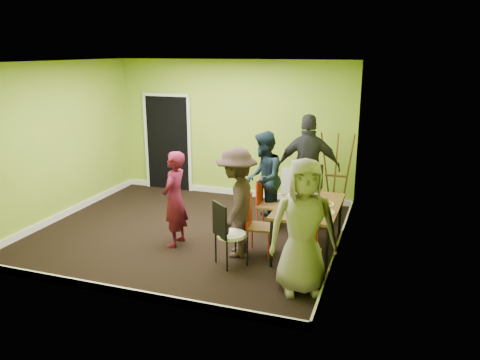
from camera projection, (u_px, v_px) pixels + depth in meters
The scene contains 28 objects.
ground at pixel (189, 232), 7.93m from camera, with size 5.00×5.00×0.00m, color black.
room_walls at pixel (187, 175), 7.71m from camera, with size 5.04×4.54×2.82m.
dining_table at pixel (309, 208), 6.97m from camera, with size 0.90×1.50×0.75m.
chair_left_far at pixel (265, 201), 8.01m from camera, with size 0.37×0.37×0.86m.
chair_left_near at pixel (255, 221), 6.98m from camera, with size 0.41×0.41×0.91m.
chair_back_end at pixel (310, 182), 8.20m from camera, with size 0.50×0.56×1.04m.
chair_front_end at pixel (305, 249), 6.03m from camera, with size 0.37×0.37×0.88m.
chair_bentwood at pixel (227, 231), 6.57m from camera, with size 0.52×0.52×0.95m.
easel at pixel (336, 174), 8.61m from camera, with size 0.62×0.58×1.55m.
plate_near_left at pixel (303, 196), 7.34m from camera, with size 0.26×0.26×0.01m, color white.
plate_near_right at pixel (292, 211), 6.66m from camera, with size 0.21×0.21×0.01m, color white.
plate_far_back at pixel (313, 195), 7.42m from camera, with size 0.22×0.22×0.01m, color white.
plate_far_front at pixel (298, 216), 6.46m from camera, with size 0.26×0.26×0.01m, color white.
plate_wall_back at pixel (326, 204), 6.98m from camera, with size 0.24×0.24×0.01m, color white.
plate_wall_front at pixel (326, 212), 6.63m from camera, with size 0.26×0.26×0.01m, color white.
thermos at pixel (308, 197), 6.97m from camera, with size 0.07×0.07×0.23m, color white.
blue_bottle at pixel (322, 205), 6.60m from camera, with size 0.07×0.07×0.22m, color #1855B5.
orange_bottle at pixel (312, 198), 7.15m from camera, with size 0.04×0.04×0.08m, color red.
glass_mid at pixel (298, 195), 7.24m from camera, with size 0.07×0.07×0.10m, color black.
glass_back at pixel (316, 195), 7.28m from camera, with size 0.06×0.06×0.10m, color black.
glass_front at pixel (314, 215), 6.41m from camera, with size 0.07×0.07×0.09m, color black.
cup_a at pixel (297, 206), 6.77m from camera, with size 0.12×0.12×0.10m, color white.
cup_b at pixel (322, 202), 6.92m from camera, with size 0.10×0.10×0.10m, color white.
person_standing at pixel (175, 199), 7.22m from camera, with size 0.55×0.36×1.50m, color #580F27.
person_left_far at pixel (264, 178), 8.13m from camera, with size 0.80×0.62×1.64m, color black.
person_left_near at pixel (237, 202), 6.84m from camera, with size 1.06×0.61×1.64m, color #2F211F.
person_back_end at pixel (308, 168), 8.27m from camera, with size 1.12×0.47×1.91m, color black.
person_front_end at pixel (303, 227), 5.78m from camera, with size 0.85×0.55×1.73m, color gray.
Camera 1 is at (3.21, -6.73, 2.98)m, focal length 35.00 mm.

